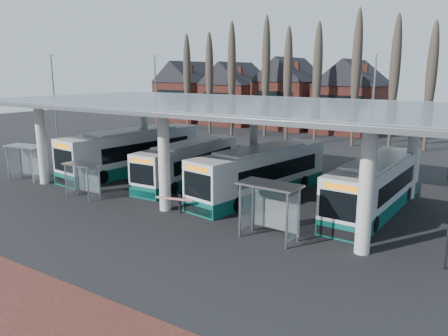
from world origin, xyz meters
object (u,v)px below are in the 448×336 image
Objects in this scene: bus_0 at (134,152)px; shelter_0 at (27,155)px; bus_2 at (261,173)px; bus_1 at (190,163)px; bus_3 at (376,187)px; shelter_1 at (83,172)px; shelter_2 at (271,198)px.

shelter_0 is (-4.85, -6.67, 0.32)m from bus_0.
bus_2 reaches higher than shelter_0.
bus_1 is at bearing -174.14° from bus_2.
shelter_0 is (-24.76, -6.87, 0.49)m from bus_3.
shelter_0 is (-10.85, -6.56, 0.58)m from bus_1.
bus_1 reaches higher than shelter_1.
bus_0 is at bearing -172.88° from bus_2.
bus_1 is 4.36× the size of shelter_1.
shelter_0 is at bearing -120.34° from bus_0.
bus_0 is 18.18m from shelter_2.
bus_1 is at bearing 63.73° from shelter_1.
shelter_1 is (2.65, -7.41, -0.00)m from bus_0.
bus_2 is at bearing 10.39° from shelter_0.
bus_1 is 3.48× the size of shelter_0.
bus_3 is 3.68× the size of shelter_0.
bus_2 is at bearing -171.98° from bus_3.
bus_0 reaches higher than shelter_2.
shelter_2 is at bearing -111.14° from bus_3.
shelter_2 reaches higher than shelter_0.
bus_0 reaches higher than bus_3.
bus_0 is 4.13× the size of shelter_0.
bus_1 is (6.00, -0.11, -0.26)m from bus_0.
shelter_0 is at bearing -150.95° from bus_2.
bus_2 reaches higher than bus_1.
bus_1 is 6.50m from bus_2.
bus_2 is 3.83× the size of shelter_2.
shelter_0 is at bearing -178.66° from shelter_2.
bus_0 is at bearing 44.89° from shelter_0.
bus_2 is 4.82× the size of shelter_1.
bus_0 reaches higher than bus_1.
bus_3 reaches higher than shelter_0.
bus_2 is 7.46m from bus_3.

